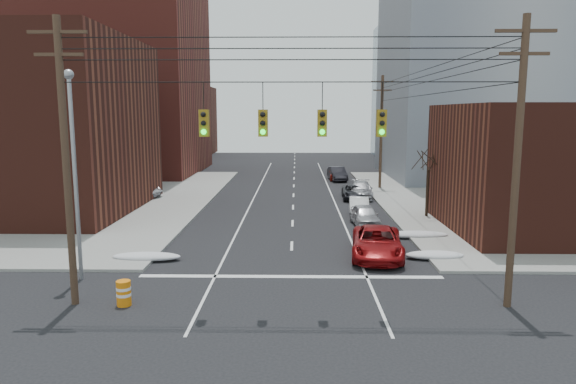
{
  "coord_description": "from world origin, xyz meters",
  "views": [
    {
      "loc": [
        0.24,
        -16.24,
        7.5
      ],
      "look_at": [
        -0.22,
        12.65,
        3.0
      ],
      "focal_mm": 32.0,
      "sensor_mm": 36.0,
      "label": 1
    }
  ],
  "objects_px": {
    "red_pickup": "(377,243)",
    "parked_car_b": "(359,207)",
    "parked_car_d": "(361,190)",
    "lot_car_c": "(47,199)",
    "parked_car_a": "(365,215)",
    "lot_car_a": "(102,206)",
    "parked_car_c": "(354,192)",
    "lot_car_d": "(60,195)",
    "parked_car_f": "(337,174)",
    "construction_barrel": "(124,293)",
    "parked_car_e": "(337,173)",
    "lot_car_b": "(135,189)"
  },
  "relations": [
    {
      "from": "parked_car_a",
      "to": "lot_car_a",
      "type": "height_order",
      "value": "parked_car_a"
    },
    {
      "from": "parked_car_c",
      "to": "lot_car_d",
      "type": "distance_m",
      "value": 24.6
    },
    {
      "from": "parked_car_b",
      "to": "parked_car_e",
      "type": "distance_m",
      "value": 20.23
    },
    {
      "from": "parked_car_c",
      "to": "construction_barrel",
      "type": "bearing_deg",
      "value": -112.61
    },
    {
      "from": "parked_car_f",
      "to": "red_pickup",
      "type": "bearing_deg",
      "value": -97.01
    },
    {
      "from": "parked_car_c",
      "to": "lot_car_b",
      "type": "height_order",
      "value": "lot_car_b"
    },
    {
      "from": "parked_car_d",
      "to": "lot_car_a",
      "type": "relative_size",
      "value": 1.32
    },
    {
      "from": "lot_car_b",
      "to": "lot_car_d",
      "type": "height_order",
      "value": "lot_car_d"
    },
    {
      "from": "parked_car_b",
      "to": "parked_car_f",
      "type": "xyz_separation_m",
      "value": [
        -0.06,
        19.58,
        0.1
      ]
    },
    {
      "from": "lot_car_a",
      "to": "lot_car_c",
      "type": "distance_m",
      "value": 6.31
    },
    {
      "from": "parked_car_d",
      "to": "lot_car_c",
      "type": "xyz_separation_m",
      "value": [
        -25.42,
        -5.18,
        0.05
      ]
    },
    {
      "from": "lot_car_b",
      "to": "lot_car_d",
      "type": "xyz_separation_m",
      "value": [
        -5.26,
        -3.04,
        0.01
      ]
    },
    {
      "from": "parked_car_e",
      "to": "lot_car_c",
      "type": "distance_m",
      "value": 30.02
    },
    {
      "from": "red_pickup",
      "to": "parked_car_c",
      "type": "bearing_deg",
      "value": 94.17
    },
    {
      "from": "red_pickup",
      "to": "lot_car_a",
      "type": "relative_size",
      "value": 1.49
    },
    {
      "from": "construction_barrel",
      "to": "parked_car_e",
      "type": "bearing_deg",
      "value": 73.5
    },
    {
      "from": "parked_car_b",
      "to": "lot_car_d",
      "type": "xyz_separation_m",
      "value": [
        -23.98,
        4.18,
        0.17
      ]
    },
    {
      "from": "lot_car_a",
      "to": "parked_car_a",
      "type": "bearing_deg",
      "value": -96.04
    },
    {
      "from": "parked_car_a",
      "to": "parked_car_f",
      "type": "xyz_separation_m",
      "value": [
        -0.04,
        22.97,
        0.06
      ]
    },
    {
      "from": "parked_car_a",
      "to": "lot_car_a",
      "type": "distance_m",
      "value": 18.98
    },
    {
      "from": "parked_car_f",
      "to": "lot_car_c",
      "type": "distance_m",
      "value": 29.64
    },
    {
      "from": "parked_car_e",
      "to": "lot_car_b",
      "type": "relative_size",
      "value": 0.91
    },
    {
      "from": "lot_car_d",
      "to": "construction_barrel",
      "type": "relative_size",
      "value": 3.94
    },
    {
      "from": "parked_car_f",
      "to": "lot_car_c",
      "type": "relative_size",
      "value": 1.08
    },
    {
      "from": "parked_car_b",
      "to": "lot_car_d",
      "type": "bearing_deg",
      "value": 174.69
    },
    {
      "from": "parked_car_c",
      "to": "lot_car_d",
      "type": "relative_size",
      "value": 1.11
    },
    {
      "from": "parked_car_b",
      "to": "construction_barrel",
      "type": "bearing_deg",
      "value": -117.78
    },
    {
      "from": "construction_barrel",
      "to": "lot_car_a",
      "type": "bearing_deg",
      "value": 113.02
    },
    {
      "from": "parked_car_b",
      "to": "lot_car_a",
      "type": "xyz_separation_m",
      "value": [
        -18.77,
        -0.47,
        0.11
      ]
    },
    {
      "from": "parked_car_e",
      "to": "lot_car_d",
      "type": "relative_size",
      "value": 1.1
    },
    {
      "from": "parked_car_b",
      "to": "parked_car_f",
      "type": "bearing_deg",
      "value": 94.75
    },
    {
      "from": "lot_car_b",
      "to": "parked_car_d",
      "type": "bearing_deg",
      "value": -75.18
    },
    {
      "from": "parked_car_f",
      "to": "lot_car_a",
      "type": "bearing_deg",
      "value": -139.43
    },
    {
      "from": "lot_car_a",
      "to": "construction_barrel",
      "type": "relative_size",
      "value": 3.73
    },
    {
      "from": "lot_car_a",
      "to": "lot_car_b",
      "type": "height_order",
      "value": "lot_car_b"
    },
    {
      "from": "parked_car_b",
      "to": "lot_car_c",
      "type": "bearing_deg",
      "value": 178.61
    },
    {
      "from": "red_pickup",
      "to": "parked_car_b",
      "type": "distance_m",
      "value": 10.95
    },
    {
      "from": "lot_car_b",
      "to": "parked_car_c",
      "type": "bearing_deg",
      "value": -76.72
    },
    {
      "from": "parked_car_d",
      "to": "construction_barrel",
      "type": "distance_m",
      "value": 28.51
    },
    {
      "from": "parked_car_f",
      "to": "lot_car_c",
      "type": "height_order",
      "value": "parked_car_f"
    },
    {
      "from": "parked_car_c",
      "to": "lot_car_a",
      "type": "bearing_deg",
      "value": -155.73
    },
    {
      "from": "parked_car_c",
      "to": "parked_car_b",
      "type": "bearing_deg",
      "value": -90.92
    },
    {
      "from": "parked_car_c",
      "to": "lot_car_d",
      "type": "height_order",
      "value": "lot_car_d"
    },
    {
      "from": "parked_car_d",
      "to": "lot_car_d",
      "type": "xyz_separation_m",
      "value": [
        -25.08,
        -3.54,
        0.11
      ]
    },
    {
      "from": "parked_car_b",
      "to": "lot_car_a",
      "type": "relative_size",
      "value": 1.06
    },
    {
      "from": "lot_car_d",
      "to": "construction_barrel",
      "type": "height_order",
      "value": "lot_car_d"
    },
    {
      "from": "parked_car_d",
      "to": "lot_car_c",
      "type": "distance_m",
      "value": 25.94
    },
    {
      "from": "parked_car_e",
      "to": "construction_barrel",
      "type": "xyz_separation_m",
      "value": [
        -11.3,
        -38.15,
        -0.22
      ]
    },
    {
      "from": "lot_car_b",
      "to": "parked_car_a",
      "type": "bearing_deg",
      "value": -106.19
    },
    {
      "from": "parked_car_d",
      "to": "lot_car_d",
      "type": "distance_m",
      "value": 25.33
    }
  ]
}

